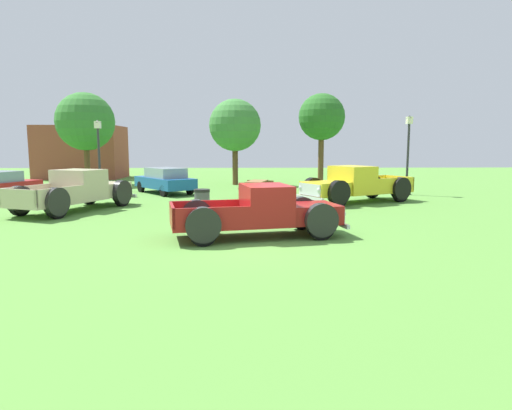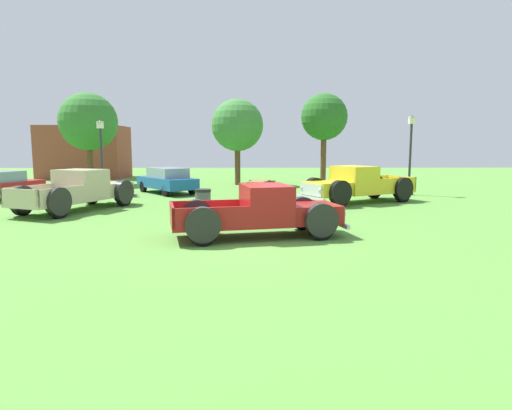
{
  "view_description": "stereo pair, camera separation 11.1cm",
  "coord_description": "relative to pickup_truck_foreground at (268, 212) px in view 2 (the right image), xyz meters",
  "views": [
    {
      "loc": [
        -0.13,
        -11.66,
        2.52
      ],
      "look_at": [
        0.19,
        0.45,
        0.9
      ],
      "focal_mm": 31.01,
      "sensor_mm": 36.0,
      "label": 1
    },
    {
      "loc": [
        -0.01,
        -11.66,
        2.52
      ],
      "look_at": [
        0.19,
        0.45,
        0.9
      ],
      "focal_mm": 31.01,
      "sensor_mm": 36.0,
      "label": 2
    }
  ],
  "objects": [
    {
      "name": "brick_pavilion",
      "position": [
        -13.46,
        23.11,
        1.34
      ],
      "size": [
        6.28,
        4.15,
        4.06
      ],
      "color": "brown",
      "rests_on": "ground_plane"
    },
    {
      "name": "oak_tree_east",
      "position": [
        -1.26,
        16.75,
        3.14
      ],
      "size": [
        3.35,
        3.35,
        5.53
      ],
      "color": "brown",
      "rests_on": "ground_plane"
    },
    {
      "name": "picnic_table",
      "position": [
        -0.03,
        10.0,
        -0.2
      ],
      "size": [
        1.89,
        2.12,
        0.78
      ],
      "color": "olive",
      "rests_on": "ground_plane"
    },
    {
      "name": "trash_can",
      "position": [
        -2.22,
        3.97,
        -0.21
      ],
      "size": [
        0.59,
        0.59,
        0.95
      ],
      "color": "#4C4C51",
      "rests_on": "ground_plane"
    },
    {
      "name": "sedan_distant_a",
      "position": [
        -4.91,
        11.49,
        0.03
      ],
      "size": [
        3.79,
        4.3,
        1.37
      ],
      "color": "#195699",
      "rests_on": "ground_plane"
    },
    {
      "name": "oak_tree_west",
      "position": [
        -10.92,
        17.03,
        3.37
      ],
      "size": [
        3.72,
        3.72,
        5.94
      ],
      "color": "brown",
      "rests_on": "ground_plane"
    },
    {
      "name": "ground_plane",
      "position": [
        -0.53,
        -0.52,
        -0.69
      ],
      "size": [
        80.0,
        80.0,
        0.0
      ],
      "primitive_type": "plane",
      "color": "#548C38"
    },
    {
      "name": "pickup_truck_foreground",
      "position": [
        0.0,
        0.0,
        0.0
      ],
      "size": [
        5.0,
        2.68,
        1.45
      ],
      "color": "maroon",
      "rests_on": "ground_plane"
    },
    {
      "name": "lamp_post_far",
      "position": [
        7.79,
        10.54,
        1.44
      ],
      "size": [
        0.36,
        0.36,
        4.08
      ],
      "color": "#2D2D33",
      "rests_on": "ground_plane"
    },
    {
      "name": "lamp_post_near",
      "position": [
        -8.15,
        10.91,
        1.32
      ],
      "size": [
        0.36,
        0.36,
        3.85
      ],
      "color": "#2D2D33",
      "rests_on": "ground_plane"
    },
    {
      "name": "pickup_truck_behind_left",
      "position": [
        -7.17,
        5.49,
        0.07
      ],
      "size": [
        3.75,
        5.54,
        1.6
      ],
      "color": "#C6B793",
      "rests_on": "ground_plane"
    },
    {
      "name": "oak_tree_center",
      "position": [
        4.34,
        16.68,
        3.65
      ],
      "size": [
        2.99,
        2.99,
        5.88
      ],
      "color": "brown",
      "rests_on": "ground_plane"
    },
    {
      "name": "pickup_truck_behind_right",
      "position": [
        4.08,
        7.31,
        0.09
      ],
      "size": [
        5.62,
        4.15,
        1.64
      ],
      "color": "yellow",
      "rests_on": "ground_plane"
    }
  ]
}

